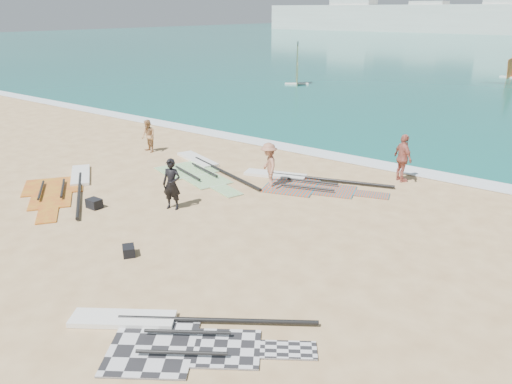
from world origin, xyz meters
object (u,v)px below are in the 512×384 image
Objects in this scene: rig_grey at (167,334)px; rig_green at (201,169)px; person_wetsuit at (172,184)px; beachgoer_mid at (269,165)px; rig_orange at (301,182)px; beachgoer_left at (148,136)px; beachgoer_back at (403,158)px; rig_red at (66,186)px; gear_bag_near at (94,203)px; gear_bag_far at (129,251)px.

rig_green reaches higher than rig_grey.
person_wetsuit is 4.08m from beachgoer_mid.
beachgoer_left reaches higher than rig_orange.
beachgoer_back reaches higher than rig_green.
rig_orange is 1.17× the size of rig_red.
rig_red is 10.24× the size of gear_bag_near.
gear_bag_far is at bearing 117.24° from rig_grey.
rig_green is 4.60m from person_wetsuit.
beachgoer_back reaches higher than gear_bag_near.
rig_red is at bearing 77.15° from beachgoer_back.
rig_red is 3.00× the size of beachgoer_mid.
gear_bag_near is (-4.35, -6.66, 0.12)m from rig_orange.
beachgoer_left is (-8.46, -0.53, 0.74)m from rig_orange.
rig_grey is at bearing -25.32° from beachgoer_mid.
person_wetsuit is at bearing -20.78° from beachgoer_left.
rig_green is at bearing 118.82° from gear_bag_far.
gear_bag_near is at bearing 157.24° from gear_bag_far.
beachgoer_back is at bearing 23.23° from rig_orange.
rig_red is 11.47× the size of gear_bag_far.
person_wetsuit reaches higher than gear_bag_far.
rig_orange and rig_red have the same top height.
beachgoer_back is at bearing 71.79° from gear_bag_far.
beachgoer_back is (5.20, 7.71, 0.07)m from person_wetsuit.
rig_green is 1.18× the size of rig_red.
rig_orange is at bearing 18.06° from beachgoer_left.
rig_orange is at bearing 86.42° from gear_bag_far.
rig_grey is 11.37× the size of gear_bag_far.
rig_grey is 10.15× the size of gear_bag_near.
rig_grey is 2.72× the size of beachgoer_back.
beachgoer_mid is at bearing 78.41° from rig_grey.
gear_bag_far is 0.29× the size of beachgoer_left.
beachgoer_mid is at bearing 92.03° from gear_bag_far.
beachgoer_left is at bearing -143.20° from beachgoer_mid.
beachgoer_back is at bearing 76.20° from rig_red.
gear_bag_far is (3.92, -7.13, 0.09)m from rig_green.
rig_grey is 15.08m from beachgoer_left.
beachgoer_back is at bearing 55.27° from rig_grey.
gear_bag_near is at bearing -81.63° from beachgoer_mid.
beachgoer_back is at bearing 51.48° from gear_bag_near.
beachgoer_back reaches higher than rig_grey.
beachgoer_back reaches higher than beachgoer_mid.
beachgoer_mid is (-0.77, -1.16, 0.84)m from rig_orange.
rig_green is 3.98× the size of beachgoer_left.
rig_orange is 3.95× the size of beachgoer_left.
beachgoer_mid is at bearing 81.46° from beachgoer_back.
gear_bag_far is 0.26× the size of person_wetsuit.
beachgoer_mid reaches higher than rig_green.
rig_green is 1.01× the size of rig_orange.
beachgoer_mid is at bearing 73.26° from rig_red.
gear_bag_near is (2.71, -0.63, 0.12)m from rig_red.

